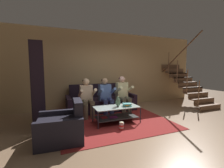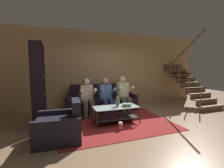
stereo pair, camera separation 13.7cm
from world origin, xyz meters
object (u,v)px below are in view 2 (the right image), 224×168
couch (102,102)px  popcorn_tub (120,126)px  coffee_table (116,112)px  book_stack (127,105)px  armchair (60,127)px  person_seated_left (87,96)px  person_seated_right (124,93)px  vase (118,102)px  person_seated_middle (106,95)px  bookshelf (37,91)px

couch → popcorn_tub: (-0.06, -1.88, -0.20)m
coffee_table → book_stack: (0.30, -0.08, 0.19)m
couch → armchair: couch is taller
person_seated_left → armchair: size_ratio=1.25×
person_seated_left → coffee_table: (0.63, -0.82, -0.35)m
person_seated_right → coffee_table: person_seated_right is taller
vase → popcorn_tub: (-0.12, -0.50, -0.48)m
person_seated_left → person_seated_right: size_ratio=0.97×
person_seated_left → popcorn_tub: bearing=-67.0°
couch → popcorn_tub: bearing=-91.7°
person_seated_middle → coffee_table: size_ratio=0.96×
person_seated_right → popcorn_tub: 1.60m
person_seated_middle → bookshelf: bearing=-172.0°
coffee_table → vase: vase is taller
person_seated_left → vase: person_seated_left is taller
person_seated_middle → book_stack: (0.31, -0.90, -0.15)m
person_seated_right → couch: bearing=138.2°
armchair → vase: bearing=19.6°
person_seated_right → bookshelf: bookshelf is taller
person_seated_left → armchair: person_seated_left is taller
couch → book_stack: size_ratio=9.42×
person_seated_left → person_seated_right: bearing=0.2°
couch → book_stack: (0.31, -1.46, 0.20)m
armchair → popcorn_tub: armchair is taller
vase → person_seated_right: bearing=56.3°
book_stack → person_seated_left: bearing=135.9°
book_stack → popcorn_tub: book_stack is taller
coffee_table → armchair: size_ratio=1.30×
person_seated_right → vase: size_ratio=4.62×
person_seated_middle → person_seated_right: bearing=0.4°
book_stack → popcorn_tub: (-0.37, -0.42, -0.39)m
person_seated_middle → armchair: (-1.43, -1.36, -0.37)m
vase → coffee_table: bearing=171.7°
person_seated_left → couch: bearing=42.0°
couch → person_seated_left: bearing=-138.0°
person_seated_middle → book_stack: person_seated_middle is taller
vase → bookshelf: 2.14m
coffee_table → popcorn_tub: size_ratio=6.09×
coffee_table → vase: (0.05, -0.01, 0.28)m
couch → popcorn_tub: 1.90m
person_seated_middle → person_seated_right: size_ratio=0.96×
person_seated_left → person_seated_middle: bearing=-0.0°
vase → bookshelf: bookshelf is taller
person_seated_right → coffee_table: bearing=-126.5°
person_seated_left → vase: bearing=-50.5°
vase → popcorn_tub: vase is taller
book_stack → person_seated_right: bearing=71.0°
person_seated_right → vase: 1.01m
couch → bookshelf: bearing=-157.1°
person_seated_right → bookshelf: bearing=-173.8°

